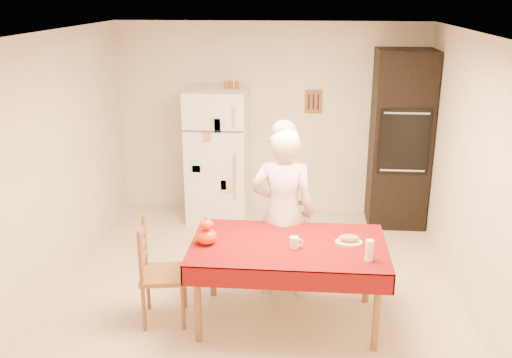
# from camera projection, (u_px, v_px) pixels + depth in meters

# --- Properties ---
(floor) EXTENTS (4.50, 4.50, 0.00)m
(floor) POSITION_uv_depth(u_px,v_px,m) (255.00, 290.00, 5.72)
(floor) COLOR #C7B08F
(floor) RESTS_ON ground
(room_shell) EXTENTS (4.02, 4.52, 2.51)m
(room_shell) POSITION_uv_depth(u_px,v_px,m) (255.00, 132.00, 5.21)
(room_shell) COLOR beige
(room_shell) RESTS_ON ground
(refrigerator) EXTENTS (0.75, 0.74, 1.70)m
(refrigerator) POSITION_uv_depth(u_px,v_px,m) (218.00, 156.00, 7.28)
(refrigerator) COLOR white
(refrigerator) RESTS_ON floor
(oven_cabinet) EXTENTS (0.70, 0.62, 2.20)m
(oven_cabinet) POSITION_uv_depth(u_px,v_px,m) (400.00, 140.00, 7.06)
(oven_cabinet) COLOR black
(oven_cabinet) RESTS_ON floor
(dining_table) EXTENTS (1.70, 1.00, 0.76)m
(dining_table) POSITION_uv_depth(u_px,v_px,m) (288.00, 251.00, 4.98)
(dining_table) COLOR brown
(dining_table) RESTS_ON floor
(chair_far) EXTENTS (0.49, 0.47, 0.95)m
(chair_far) POSITION_uv_depth(u_px,v_px,m) (287.00, 236.00, 5.73)
(chair_far) COLOR brown
(chair_far) RESTS_ON floor
(chair_left) EXTENTS (0.46, 0.48, 0.95)m
(chair_left) POSITION_uv_depth(u_px,v_px,m) (156.00, 269.00, 5.05)
(chair_left) COLOR brown
(chair_left) RESTS_ON floor
(seated_woman) EXTENTS (0.62, 0.41, 1.69)m
(seated_woman) POSITION_uv_depth(u_px,v_px,m) (283.00, 213.00, 5.43)
(seated_woman) COLOR silver
(seated_woman) RESTS_ON floor
(coffee_mug) EXTENTS (0.08, 0.08, 0.10)m
(coffee_mug) POSITION_uv_depth(u_px,v_px,m) (294.00, 242.00, 4.86)
(coffee_mug) COLOR white
(coffee_mug) RESTS_ON dining_table
(pumpkin_lower) EXTENTS (0.18, 0.18, 0.13)m
(pumpkin_lower) POSITION_uv_depth(u_px,v_px,m) (207.00, 236.00, 4.94)
(pumpkin_lower) COLOR #E25A05
(pumpkin_lower) RESTS_ON dining_table
(pumpkin_upper) EXTENTS (0.12, 0.12, 0.09)m
(pumpkin_upper) POSITION_uv_depth(u_px,v_px,m) (206.00, 224.00, 4.90)
(pumpkin_upper) COLOR #C42F04
(pumpkin_upper) RESTS_ON pumpkin_lower
(wine_glass) EXTENTS (0.07, 0.07, 0.18)m
(wine_glass) POSITION_uv_depth(u_px,v_px,m) (369.00, 250.00, 4.63)
(wine_glass) COLOR white
(wine_glass) RESTS_ON dining_table
(bread_plate) EXTENTS (0.24, 0.24, 0.02)m
(bread_plate) POSITION_uv_depth(u_px,v_px,m) (349.00, 242.00, 4.96)
(bread_plate) COLOR white
(bread_plate) RESTS_ON dining_table
(bread_loaf) EXTENTS (0.18, 0.10, 0.06)m
(bread_loaf) POSITION_uv_depth(u_px,v_px,m) (349.00, 238.00, 4.95)
(bread_loaf) COLOR tan
(bread_loaf) RESTS_ON bread_plate
(spice_jar_left) EXTENTS (0.05, 0.05, 0.10)m
(spice_jar_left) POSITION_uv_depth(u_px,v_px,m) (226.00, 85.00, 7.04)
(spice_jar_left) COLOR #98551B
(spice_jar_left) RESTS_ON refrigerator
(spice_jar_mid) EXTENTS (0.05, 0.05, 0.10)m
(spice_jar_mid) POSITION_uv_depth(u_px,v_px,m) (231.00, 85.00, 7.03)
(spice_jar_mid) COLOR brown
(spice_jar_mid) RESTS_ON refrigerator
(spice_jar_right) EXTENTS (0.05, 0.05, 0.10)m
(spice_jar_right) POSITION_uv_depth(u_px,v_px,m) (237.00, 85.00, 7.03)
(spice_jar_right) COLOR brown
(spice_jar_right) RESTS_ON refrigerator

